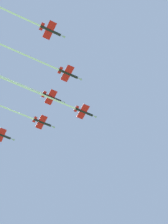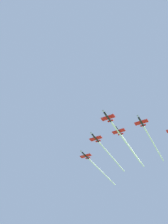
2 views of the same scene
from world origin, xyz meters
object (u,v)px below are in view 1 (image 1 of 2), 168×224
(jet_port_inner, at_px, (10,109))
(jet_center_rear, at_px, (11,12))
(jet_port_outer, at_px, (19,84))
(jet_lead, at_px, (45,96))
(jet_starboard_inner, at_px, (35,59))

(jet_port_inner, xyz_separation_m, jet_center_rear, (30.65, -33.48, -2.37))
(jet_port_outer, height_order, jet_center_rear, jet_port_outer)
(jet_port_inner, xyz_separation_m, jet_port_outer, (12.06, -7.75, -0.52))
(jet_lead, xyz_separation_m, jet_center_rear, (12.71, -36.62, -0.94))
(jet_lead, distance_m, jet_port_outer, 12.40)
(jet_port_inner, relative_size, jet_center_rear, 0.98)
(jet_lead, xyz_separation_m, jet_starboard_inner, (7.54, -16.10, -0.38))
(jet_center_rear, bearing_deg, jet_lead, 137.52)
(jet_port_inner, bearing_deg, jet_center_rear, -19.15)
(jet_lead, height_order, jet_port_inner, jet_port_inner)
(jet_port_inner, bearing_deg, jet_lead, 38.30)
(jet_starboard_inner, distance_m, jet_center_rear, 21.16)
(jet_lead, relative_size, jet_port_outer, 1.14)
(jet_starboard_inner, height_order, jet_port_outer, jet_port_outer)
(jet_port_inner, bearing_deg, jet_port_outer, -4.34)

